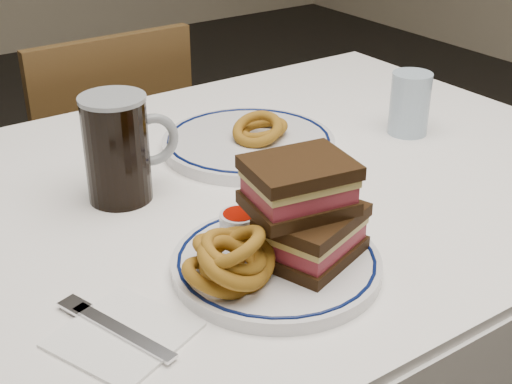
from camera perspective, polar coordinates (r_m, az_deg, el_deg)
dining_table at (r=1.12m, az=-1.95°, el=-4.38°), size 1.27×0.87×0.75m
chair_far at (r=1.80m, az=-12.04°, el=1.04°), size 0.39×0.39×0.83m
main_plate at (r=0.87m, az=1.64°, el=-5.71°), size 0.25×0.25×0.02m
reuben_sandwich at (r=0.84m, az=3.98°, el=-1.45°), size 0.15×0.14×0.12m
onion_rings_main at (r=0.81m, az=-2.11°, el=-5.42°), size 0.12×0.12×0.11m
ketchup_ramekin at (r=0.90m, az=-1.35°, el=-2.44°), size 0.05×0.05×0.03m
beer_mug at (r=1.02m, az=-10.91°, el=3.52°), size 0.14×0.09×0.16m
water_glass at (r=1.26m, az=12.20°, el=6.93°), size 0.07×0.07×0.11m
far_plate at (r=1.19m, az=-0.60°, el=3.97°), size 0.29×0.29×0.02m
onion_rings_far at (r=1.18m, az=0.34°, el=5.04°), size 0.11×0.10×0.06m
napkin_fork at (r=0.78m, az=-10.74°, el=-11.04°), size 0.16×0.17×0.01m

